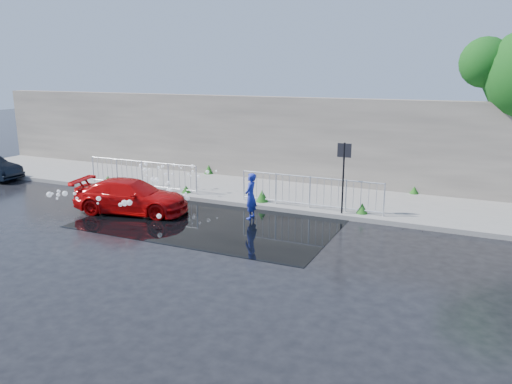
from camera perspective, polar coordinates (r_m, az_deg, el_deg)
ground at (r=15.61m, az=-8.44°, el=-4.08°), size 90.00×90.00×0.00m
pavement at (r=19.80m, az=-0.60°, el=0.15°), size 30.00×4.00×0.15m
curb at (r=18.07m, az=-3.30°, el=-1.20°), size 30.00×0.25×0.16m
retaining_wall at (r=21.44m, az=1.91°, el=6.17°), size 30.00×0.60×3.50m
puddle at (r=16.17m, az=-5.03°, el=-3.32°), size 8.00×5.00×0.01m
sign_post at (r=16.30m, az=9.99°, el=2.88°), size 0.45×0.06×2.50m
railing_left at (r=20.33m, az=-12.89°, el=2.07°), size 5.05×0.05×1.10m
railing_right at (r=17.07m, az=6.17°, el=0.11°), size 5.05×0.05×1.10m
weeds at (r=19.39m, az=-1.77°, el=0.63°), size 12.17×3.93×0.43m
water_spray at (r=18.27m, az=-12.99°, el=0.73°), size 3.67×5.63×0.96m
red_car at (r=17.46m, az=-14.07°, el=-0.48°), size 4.15×2.32×1.14m
person at (r=16.21m, az=-0.61°, el=-0.47°), size 0.41×0.58×1.52m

